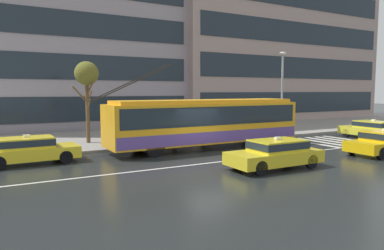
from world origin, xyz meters
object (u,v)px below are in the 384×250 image
trolleybus (207,122)px  pedestrian_approaching_curb (173,118)px  street_tree_bare (87,76)px  pedestrian_walking_past (238,114)px  taxi_oncoming_far (383,141)px  taxi_queued_behind_bus (30,149)px  street_lamp (282,85)px  bus_shelter (158,114)px  taxi_cross_traffic (372,129)px  taxi_oncoming_near (276,153)px  pedestrian_at_shelter (210,113)px  pedestrian_waiting_by_pole (203,117)px

trolleybus → pedestrian_approaching_curb: bearing=114.9°
street_tree_bare → pedestrian_walking_past: bearing=-12.2°
street_tree_bare → taxi_oncoming_far: bearing=-40.1°
taxi_queued_behind_bus → street_lamp: street_lamp is taller
bus_shelter → street_tree_bare: 5.03m
trolleybus → taxi_cross_traffic: trolleybus is taller
taxi_oncoming_near → trolleybus: bearing=88.7°
taxi_oncoming_near → pedestrian_at_shelter: size_ratio=2.21×
taxi_oncoming_far → pedestrian_at_shelter: pedestrian_at_shelter is taller
pedestrian_waiting_by_pole → taxi_oncoming_near: bearing=-98.3°
bus_shelter → pedestrian_approaching_curb: bearing=-54.9°
taxi_cross_traffic → pedestrian_waiting_by_pole: bearing=159.8°
taxi_oncoming_near → pedestrian_approaching_curb: size_ratio=2.25×
bus_shelter → pedestrian_approaching_curb: (0.67, -0.95, -0.22)m
taxi_cross_traffic → bus_shelter: bearing=159.9°
street_tree_bare → trolleybus: bearing=-39.0°
pedestrian_approaching_curb → pedestrian_waiting_by_pole: size_ratio=0.98×
pedestrian_approaching_curb → trolleybus: bearing=-65.1°
taxi_cross_traffic → pedestrian_at_shelter: 11.67m
taxi_oncoming_far → bus_shelter: bearing=133.3°
taxi_cross_traffic → trolleybus: bearing=171.0°
taxi_cross_traffic → pedestrian_waiting_by_pole: 12.36m
street_tree_bare → taxi_oncoming_near: bearing=-62.2°
trolleybus → street_lamp: 8.58m
pedestrian_at_shelter → pedestrian_approaching_curb: size_ratio=1.02×
street_lamp → trolleybus: bearing=-164.2°
trolleybus → taxi_queued_behind_bus: 9.69m
taxi_oncoming_far → bus_shelter: 13.26m
taxi_oncoming_near → street_lamp: size_ratio=0.70×
taxi_oncoming_far → pedestrian_at_shelter: 11.61m
taxi_cross_traffic → street_lamp: bearing=137.7°
pedestrian_walking_past → taxi_oncoming_near: bearing=-116.2°
street_lamp → pedestrian_at_shelter: bearing=157.5°
taxi_oncoming_near → taxi_queued_behind_bus: same height
taxi_queued_behind_bus → street_lamp: size_ratio=0.70×
taxi_cross_traffic → pedestrian_approaching_curb: 14.42m
taxi_oncoming_far → taxi_oncoming_near: size_ratio=0.97×
taxi_oncoming_far → pedestrian_waiting_by_pole: pedestrian_waiting_by_pole is taller
bus_shelter → taxi_oncoming_far: bearing=-46.7°
pedestrian_walking_past → pedestrian_waiting_by_pole: pedestrian_walking_past is taller
taxi_oncoming_near → pedestrian_at_shelter: (3.05, 10.52, 1.05)m
trolleybus → taxi_oncoming_far: (7.31, -6.34, -0.90)m
bus_shelter → street_tree_bare: street_tree_bare is taller
pedestrian_approaching_curb → street_tree_bare: bearing=153.0°
pedestrian_at_shelter → pedestrian_walking_past: 2.16m
trolleybus → pedestrian_walking_past: bearing=32.0°
pedestrian_at_shelter → street_lamp: street_lamp is taller
pedestrian_at_shelter → pedestrian_approaching_curb: (-3.99, -2.04, -0.04)m
trolleybus → bus_shelter: (-1.75, 3.27, 0.34)m
taxi_queued_behind_bus → bus_shelter: size_ratio=1.18×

